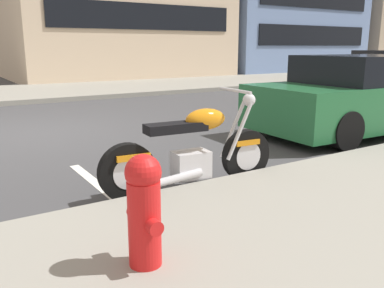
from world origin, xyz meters
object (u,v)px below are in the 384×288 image
(car_opposite_curb, at_px, (383,67))
(parked_motorcycle, at_px, (193,153))
(parked_car_far_down_curb, at_px, (364,96))
(fire_hydrant, at_px, (144,208))

(car_opposite_curb, bearing_deg, parked_motorcycle, 29.79)
(parked_car_far_down_curb, height_order, fire_hydrant, parked_car_far_down_curb)
(car_opposite_curb, distance_m, fire_hydrant, 18.81)
(parked_car_far_down_curb, xyz_separation_m, fire_hydrant, (-5.71, -2.44, -0.13))
(car_opposite_curb, height_order, fire_hydrant, car_opposite_curb)
(parked_car_far_down_curb, xyz_separation_m, car_opposite_curb, (10.75, 6.65, -0.00))
(parked_motorcycle, bearing_deg, parked_car_far_down_curb, 17.84)
(fire_hydrant, bearing_deg, parked_car_far_down_curb, 23.09)
(car_opposite_curb, bearing_deg, fire_hydrant, 31.89)
(parked_motorcycle, distance_m, parked_car_far_down_curb, 4.56)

